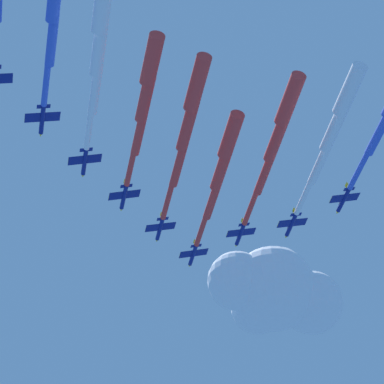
{
  "coord_description": "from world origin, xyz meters",
  "views": [
    {
      "loc": [
        56.58,
        121.89,
        16.32
      ],
      "look_at": [
        0.0,
        0.0,
        150.42
      ],
      "focal_mm": 69.62,
      "sensor_mm": 36.0,
      "label": 1
    }
  ],
  "objects_px": {
    "jet_starboard_mid": "(334,128)",
    "jet_port_outer": "(98,50)",
    "jet_lead": "(221,169)",
    "jet_port_inner": "(187,125)",
    "jet_starboard_inner": "(276,138)",
    "jet_port_mid": "(145,99)"
  },
  "relations": [
    {
      "from": "jet_starboard_inner",
      "to": "jet_port_outer",
      "type": "distance_m",
      "value": 48.5
    },
    {
      "from": "jet_starboard_mid",
      "to": "jet_port_outer",
      "type": "xyz_separation_m",
      "value": [
        56.9,
        -3.59,
        1.53
      ]
    },
    {
      "from": "jet_port_outer",
      "to": "jet_lead",
      "type": "bearing_deg",
      "value": -152.08
    },
    {
      "from": "jet_port_inner",
      "to": "jet_lead",
      "type": "bearing_deg",
      "value": -143.46
    },
    {
      "from": "jet_lead",
      "to": "jet_starboard_mid",
      "type": "relative_size",
      "value": 1.0
    },
    {
      "from": "jet_lead",
      "to": "jet_starboard_inner",
      "type": "xyz_separation_m",
      "value": [
        -8.02,
        14.1,
        1.04
      ]
    },
    {
      "from": "jet_starboard_mid",
      "to": "jet_port_outer",
      "type": "bearing_deg",
      "value": -3.61
    },
    {
      "from": "jet_starboard_mid",
      "to": "jet_port_inner",
      "type": "bearing_deg",
      "value": -25.04
    },
    {
      "from": "jet_starboard_inner",
      "to": "jet_port_mid",
      "type": "xyz_separation_m",
      "value": [
        33.91,
        -0.85,
        -2.03
      ]
    },
    {
      "from": "jet_port_mid",
      "to": "jet_starboard_mid",
      "type": "xyz_separation_m",
      "value": [
        -42.86,
        11.51,
        -1.35
      ]
    },
    {
      "from": "jet_port_inner",
      "to": "jet_starboard_inner",
      "type": "distance_m",
      "value": 22.37
    },
    {
      "from": "jet_lead",
      "to": "jet_port_inner",
      "type": "height_order",
      "value": "jet_lead"
    },
    {
      "from": "jet_lead",
      "to": "jet_starboard_mid",
      "type": "height_order",
      "value": "jet_lead"
    },
    {
      "from": "jet_port_mid",
      "to": "jet_starboard_mid",
      "type": "relative_size",
      "value": 0.96
    },
    {
      "from": "jet_starboard_inner",
      "to": "jet_port_mid",
      "type": "bearing_deg",
      "value": -1.44
    },
    {
      "from": "jet_port_outer",
      "to": "jet_starboard_inner",
      "type": "bearing_deg",
      "value": -171.62
    },
    {
      "from": "jet_starboard_inner",
      "to": "jet_starboard_mid",
      "type": "xyz_separation_m",
      "value": [
        -8.95,
        10.66,
        -3.38
      ]
    },
    {
      "from": "jet_lead",
      "to": "jet_port_mid",
      "type": "xyz_separation_m",
      "value": [
        25.89,
        13.25,
        -0.98
      ]
    },
    {
      "from": "jet_starboard_inner",
      "to": "jet_lead",
      "type": "bearing_deg",
      "value": -60.38
    },
    {
      "from": "jet_starboard_mid",
      "to": "jet_port_outer",
      "type": "height_order",
      "value": "jet_port_outer"
    },
    {
      "from": "jet_starboard_inner",
      "to": "jet_port_mid",
      "type": "distance_m",
      "value": 33.98
    },
    {
      "from": "jet_port_inner",
      "to": "jet_port_mid",
      "type": "height_order",
      "value": "jet_port_mid"
    }
  ]
}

